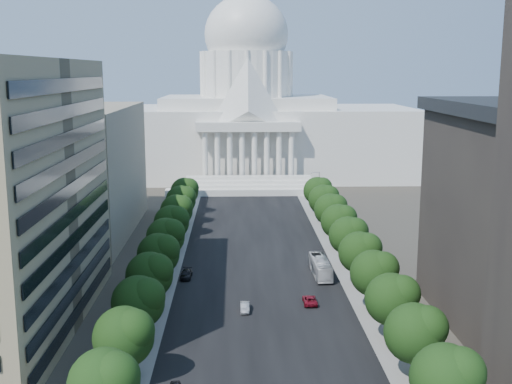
{
  "coord_description": "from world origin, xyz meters",
  "views": [
    {
      "loc": [
        -4.09,
        -50.4,
        38.34
      ],
      "look_at": [
        -0.08,
        75.26,
        14.44
      ],
      "focal_mm": 45.0,
      "sensor_mm": 36.0,
      "label": 1
    }
  ],
  "objects": [
    {
      "name": "streetlight_d",
      "position": [
        19.9,
        85.0,
        5.82
      ],
      "size": [
        2.61,
        0.44,
        9.0
      ],
      "color": "gray",
      "rests_on": "ground"
    },
    {
      "name": "sidewalk_right",
      "position": [
        19.0,
        90.0,
        0.0
      ],
      "size": [
        8.0,
        260.0,
        0.02
      ],
      "primitive_type": "cube",
      "color": "gray",
      "rests_on": "ground"
    },
    {
      "name": "city_bus",
      "position": [
        11.86,
        65.81,
        1.69
      ],
      "size": [
        3.19,
        12.18,
        3.37
      ],
      "primitive_type": "imported",
      "rotation": [
        0.0,
        0.0,
        0.03
      ],
      "color": "silver",
      "rests_on": "ground"
    },
    {
      "name": "tree_r_d",
      "position": [
        18.34,
        47.81,
        6.45
      ],
      "size": [
        7.79,
        7.6,
        9.97
      ],
      "color": "#33261C",
      "rests_on": "ground"
    },
    {
      "name": "streetlight_f",
      "position": [
        19.9,
        135.0,
        5.82
      ],
      "size": [
        2.61,
        0.44,
        9.0
      ],
      "color": "gray",
      "rests_on": "ground"
    },
    {
      "name": "car_dark_b",
      "position": [
        -13.5,
        65.03,
        0.71
      ],
      "size": [
        2.19,
        4.98,
        1.43
      ],
      "primitive_type": "imported",
      "rotation": [
        0.0,
        0.0,
        -0.04
      ],
      "color": "black",
      "rests_on": "ground"
    },
    {
      "name": "tree_l_b",
      "position": [
        -17.66,
        23.81,
        6.45
      ],
      "size": [
        7.79,
        7.6,
        9.97
      ],
      "color": "#33261C",
      "rests_on": "ground"
    },
    {
      "name": "car_silver",
      "position": [
        -2.76,
        47.86,
        0.67
      ],
      "size": [
        1.43,
        4.09,
        1.35
      ],
      "primitive_type": "imported",
      "rotation": [
        0.0,
        0.0,
        0.0
      ],
      "color": "#939499",
      "rests_on": "ground"
    },
    {
      "name": "tree_l_c",
      "position": [
        -17.66,
        35.81,
        6.45
      ],
      "size": [
        7.79,
        7.6,
        9.97
      ],
      "color": "#33261C",
      "rests_on": "ground"
    },
    {
      "name": "tree_r_f",
      "position": [
        18.34,
        71.81,
        6.45
      ],
      "size": [
        7.79,
        7.6,
        9.97
      ],
      "color": "#33261C",
      "rests_on": "ground"
    },
    {
      "name": "tree_r_i",
      "position": [
        18.34,
        107.81,
        6.45
      ],
      "size": [
        7.79,
        7.6,
        9.97
      ],
      "color": "#33261C",
      "rests_on": "ground"
    },
    {
      "name": "car_red",
      "position": [
        8.12,
        50.79,
        0.67
      ],
      "size": [
        2.22,
        4.79,
        1.33
      ],
      "primitive_type": "imported",
      "rotation": [
        0.0,
        0.0,
        3.14
      ],
      "color": "maroon",
      "rests_on": "ground"
    },
    {
      "name": "tree_l_j",
      "position": [
        -17.66,
        119.81,
        6.45
      ],
      "size": [
        7.79,
        7.6,
        9.97
      ],
      "color": "#33261C",
      "rests_on": "ground"
    },
    {
      "name": "sidewalk_left",
      "position": [
        -19.0,
        90.0,
        0.0
      ],
      "size": [
        8.0,
        260.0,
        0.02
      ],
      "primitive_type": "cube",
      "color": "gray",
      "rests_on": "ground"
    },
    {
      "name": "tree_l_f",
      "position": [
        -17.66,
        71.81,
        6.45
      ],
      "size": [
        7.79,
        7.6,
        9.97
      ],
      "color": "#33261C",
      "rests_on": "ground"
    },
    {
      "name": "tree_r_a",
      "position": [
        18.34,
        11.81,
        6.45
      ],
      "size": [
        7.79,
        7.6,
        9.97
      ],
      "color": "#33261C",
      "rests_on": "ground"
    },
    {
      "name": "tree_r_g",
      "position": [
        18.34,
        83.81,
        6.45
      ],
      "size": [
        7.79,
        7.6,
        9.97
      ],
      "color": "#33261C",
      "rests_on": "ground"
    },
    {
      "name": "tree_l_a",
      "position": [
        -17.66,
        11.81,
        6.45
      ],
      "size": [
        7.79,
        7.6,
        9.97
      ],
      "color": "#33261C",
      "rests_on": "ground"
    },
    {
      "name": "tree_r_c",
      "position": [
        18.34,
        35.81,
        6.45
      ],
      "size": [
        7.79,
        7.6,
        9.97
      ],
      "color": "#33261C",
      "rests_on": "ground"
    },
    {
      "name": "tree_l_d",
      "position": [
        -17.66,
        47.81,
        6.45
      ],
      "size": [
        7.79,
        7.6,
        9.97
      ],
      "color": "#33261C",
      "rests_on": "ground"
    },
    {
      "name": "tree_r_j",
      "position": [
        18.34,
        119.81,
        6.45
      ],
      "size": [
        7.79,
        7.6,
        9.97
      ],
      "color": "#33261C",
      "rests_on": "ground"
    },
    {
      "name": "tree_l_h",
      "position": [
        -17.66,
        95.81,
        6.45
      ],
      "size": [
        7.79,
        7.6,
        9.97
      ],
      "color": "#33261C",
      "rests_on": "ground"
    },
    {
      "name": "tree_l_e",
      "position": [
        -17.66,
        59.81,
        6.45
      ],
      "size": [
        7.79,
        7.6,
        9.97
      ],
      "color": "#33261C",
      "rests_on": "ground"
    },
    {
      "name": "tree_l_i",
      "position": [
        -17.66,
        107.81,
        6.45
      ],
      "size": [
        7.79,
        7.6,
        9.97
      ],
      "color": "#33261C",
      "rests_on": "ground"
    },
    {
      "name": "streetlight_b",
      "position": [
        19.9,
        35.0,
        5.82
      ],
      "size": [
        2.61,
        0.44,
        9.0
      ],
      "color": "gray",
      "rests_on": "ground"
    },
    {
      "name": "office_block_left_far",
      "position": [
        -48.0,
        100.0,
        15.0
      ],
      "size": [
        38.0,
        52.0,
        30.0
      ],
      "primitive_type": "cube",
      "color": "gray",
      "rests_on": "ground"
    },
    {
      "name": "tree_l_g",
      "position": [
        -17.66,
        83.81,
        6.45
      ],
      "size": [
        7.79,
        7.6,
        9.97
      ],
      "color": "#33261C",
      "rests_on": "ground"
    },
    {
      "name": "capitol",
      "position": [
        0.0,
        184.89,
        20.01
      ],
      "size": [
        120.0,
        56.0,
        73.0
      ],
      "color": "white",
      "rests_on": "ground"
    },
    {
      "name": "tree_r_e",
      "position": [
        18.34,
        59.81,
        6.45
      ],
      "size": [
        7.79,
        7.6,
        9.97
      ],
      "color": "#33261C",
      "rests_on": "ground"
    },
    {
      "name": "tree_r_b",
      "position": [
        18.34,
        23.81,
        6.45
      ],
      "size": [
        7.79,
        7.6,
        9.97
      ],
      "color": "#33261C",
      "rests_on": "ground"
    },
    {
      "name": "tree_r_h",
      "position": [
        18.34,
        95.81,
        6.45
      ],
      "size": [
        7.79,
        7.6,
        9.97
      ],
      "color": "#33261C",
      "rests_on": "ground"
    },
    {
      "name": "streetlight_e",
      "position": [
        19.9,
        110.0,
        5.82
      ],
      "size": [
        2.61,
        0.44,
        9.0
      ],
      "color": "gray",
      "rests_on": "ground"
    },
    {
      "name": "streetlight_c",
      "position": [
        19.9,
        60.0,
        5.82
      ],
      "size": [
        2.61,
        0.44,
        9.0
      ],
      "color": "gray",
      "rests_on": "ground"
    },
    {
      "name": "road_asphalt",
      "position": [
        0.0,
        90.0,
        0.0
      ],
      "size": [
        30.0,
        260.0,
        0.01
      ],
      "primitive_type": "cube",
      "color": "black",
      "rests_on": "ground"
    }
  ]
}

